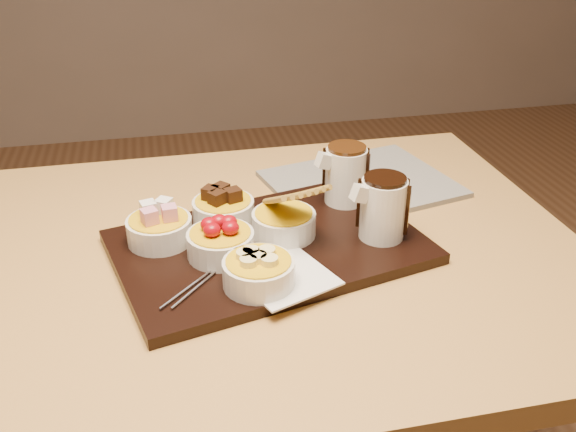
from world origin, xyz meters
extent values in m
cube|color=#C19048|center=(0.00, 0.00, 0.73)|extent=(1.20, 0.80, 0.04)
cylinder|color=#C19048|center=(0.54, 0.34, 0.35)|extent=(0.06, 0.06, 0.71)
cube|color=black|center=(0.10, -0.02, 0.76)|extent=(0.52, 0.40, 0.02)
cube|color=white|center=(0.10, -0.12, 0.77)|extent=(0.16, 0.16, 0.00)
cylinder|color=white|center=(-0.06, 0.02, 0.79)|extent=(0.10, 0.10, 0.04)
cylinder|color=white|center=(0.04, 0.06, 0.79)|extent=(0.10, 0.10, 0.04)
cylinder|color=white|center=(0.02, -0.04, 0.79)|extent=(0.10, 0.10, 0.04)
cylinder|color=white|center=(0.13, 0.00, 0.79)|extent=(0.10, 0.10, 0.04)
cylinder|color=white|center=(0.07, -0.13, 0.79)|extent=(0.10, 0.10, 0.04)
cylinder|color=silver|center=(0.27, -0.04, 0.82)|extent=(0.08, 0.08, 0.10)
cylinder|color=silver|center=(0.25, 0.09, 0.82)|extent=(0.08, 0.08, 0.10)
cube|color=beige|center=(0.31, 0.18, 0.76)|extent=(0.37, 0.32, 0.01)
camera|label=1|loc=(-0.05, -0.85, 1.27)|focal=40.00mm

